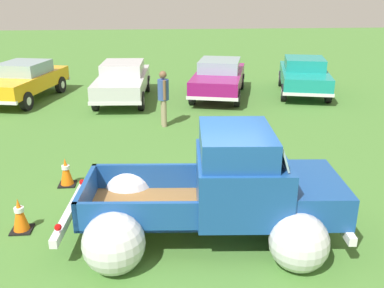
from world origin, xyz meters
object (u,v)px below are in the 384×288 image
(show_car_3, at_px, (304,74))
(vintage_pickup_truck, at_px, (225,195))
(show_car_2, at_px, (219,77))
(lane_cone_1, at_px, (20,215))
(show_car_1, at_px, (123,80))
(spectator_0, at_px, (163,95))
(lane_cone_0, at_px, (66,172))
(show_car_0, at_px, (23,80))

(show_car_3, bearing_deg, vintage_pickup_truck, -11.60)
(show_car_2, height_order, lane_cone_1, show_car_2)
(show_car_1, relative_size, lane_cone_1, 7.32)
(spectator_0, bearing_deg, show_car_1, -75.69)
(show_car_2, height_order, lane_cone_0, show_car_2)
(show_car_0, relative_size, show_car_2, 0.96)
(show_car_3, xyz_separation_m, spectator_0, (-5.75, -3.88, 0.20))
(show_car_0, distance_m, lane_cone_1, 10.00)
(show_car_0, xyz_separation_m, lane_cone_0, (3.04, -7.83, -0.47))
(show_car_0, height_order, spectator_0, spectator_0)
(show_car_2, bearing_deg, lane_cone_0, -15.55)
(show_car_0, height_order, show_car_1, same)
(vintage_pickup_truck, relative_size, spectator_0, 2.75)
(spectator_0, bearing_deg, show_car_3, -154.95)
(show_car_2, distance_m, show_car_3, 3.49)
(vintage_pickup_truck, distance_m, lane_cone_0, 3.85)
(vintage_pickup_truck, distance_m, show_car_3, 11.27)
(lane_cone_0, bearing_deg, show_car_1, 84.39)
(spectator_0, bearing_deg, show_car_0, -44.62)
(spectator_0, relative_size, lane_cone_1, 2.74)
(show_car_0, bearing_deg, show_car_3, 103.84)
(show_car_3, relative_size, lane_cone_1, 7.22)
(show_car_2, distance_m, spectator_0, 4.36)
(show_car_0, height_order, show_car_3, same)
(vintage_pickup_truck, xyz_separation_m, spectator_0, (-0.89, 6.29, 0.23))
(lane_cone_1, bearing_deg, spectator_0, 65.69)
(show_car_2, distance_m, lane_cone_1, 10.79)
(show_car_0, distance_m, spectator_0, 6.47)
(show_car_3, height_order, lane_cone_0, show_car_3)
(show_car_1, xyz_separation_m, show_car_2, (3.74, 0.29, 0.00))
(spectator_0, xyz_separation_m, lane_cone_0, (-2.21, -4.06, -0.67))
(show_car_3, bearing_deg, spectator_0, -42.07)
(show_car_3, bearing_deg, lane_cone_0, -31.13)
(show_car_1, distance_m, lane_cone_0, 7.53)
(show_car_2, bearing_deg, spectator_0, -17.02)
(show_car_1, relative_size, spectator_0, 2.68)
(show_car_1, distance_m, lane_cone_1, 9.39)
(show_car_1, bearing_deg, show_car_2, 97.60)
(lane_cone_0, bearing_deg, show_car_2, 60.08)
(lane_cone_1, bearing_deg, show_car_0, 105.07)
(show_car_3, xyz_separation_m, lane_cone_1, (-8.41, -9.75, -0.47))
(show_car_0, relative_size, lane_cone_1, 7.33)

